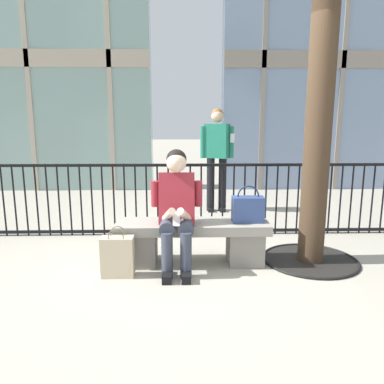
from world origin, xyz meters
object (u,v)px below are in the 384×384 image
Objects in this scene: stone_bench at (192,238)px; handbag_on_bench at (248,209)px; seated_person_with_phone at (177,206)px; bystander_at_railing at (217,152)px; shopping_bag at (118,256)px.

handbag_on_bench reaches higher than stone_bench.
seated_person_with_phone is 2.56m from bystander_at_railing.
stone_bench is 4.14× the size of handbag_on_bench.
bystander_at_railing reaches higher than seated_person_with_phone.
shopping_bag is (-0.57, -0.20, -0.45)m from seated_person_with_phone.
shopping_bag is 0.29× the size of bystander_at_railing.
bystander_at_railing is (-0.11, 2.34, 0.41)m from handbag_on_bench.
handbag_on_bench is at bearing 9.11° from seated_person_with_phone.
seated_person_with_phone is 2.47× the size of shopping_bag.
seated_person_with_phone is at bearing -170.89° from handbag_on_bench.
bystander_at_railing is at bearing 65.71° from shopping_bag.
shopping_bag is at bearing -166.28° from handbag_on_bench.
handbag_on_bench is (0.74, 0.12, -0.06)m from seated_person_with_phone.
seated_person_with_phone is 0.71× the size of bystander_at_railing.
bystander_at_railing is at bearing 75.61° from seated_person_with_phone.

